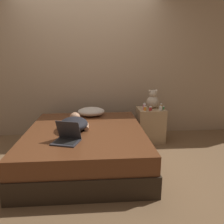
% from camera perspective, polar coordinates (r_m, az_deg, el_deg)
% --- Properties ---
extents(ground_plane, '(12.00, 12.00, 0.00)m').
position_cam_1_polar(ground_plane, '(3.20, -6.65, -12.65)').
color(ground_plane, brown).
extents(wall_back, '(8.00, 0.06, 2.60)m').
position_cam_1_polar(wall_back, '(4.07, -6.57, 12.19)').
color(wall_back, tan).
rests_on(wall_back, ground_plane).
extents(bed, '(1.60, 1.86, 0.48)m').
position_cam_1_polar(bed, '(3.10, -6.78, -8.76)').
color(bed, '#2D2319').
rests_on(bed, ground_plane).
extents(nightstand, '(0.45, 0.39, 0.58)m').
position_cam_1_polar(nightstand, '(3.86, 9.98, -3.32)').
color(nightstand, tan).
rests_on(nightstand, ground_plane).
extents(pillow, '(0.45, 0.36, 0.14)m').
position_cam_1_polar(pillow, '(3.67, -5.45, 0.11)').
color(pillow, beige).
rests_on(pillow, bed).
extents(person_lying, '(0.40, 0.65, 0.16)m').
position_cam_1_polar(person_lying, '(3.04, -9.86, -2.90)').
color(person_lying, black).
rests_on(person_lying, bed).
extents(laptop, '(0.35, 0.32, 0.25)m').
position_cam_1_polar(laptop, '(2.61, -11.67, -6.50)').
color(laptop, '#333338').
rests_on(laptop, bed).
extents(teddy_bear, '(0.21, 0.21, 0.32)m').
position_cam_1_polar(teddy_bear, '(3.82, 10.60, 3.12)').
color(teddy_bear, beige).
rests_on(teddy_bear, nightstand).
extents(bottle_green, '(0.03, 0.03, 0.06)m').
position_cam_1_polar(bottle_green, '(3.78, 13.32, 1.12)').
color(bottle_green, '#3D8E4C').
rests_on(bottle_green, nightstand).
extents(bottle_pink, '(0.05, 0.05, 0.11)m').
position_cam_1_polar(bottle_pink, '(3.70, 8.47, 1.45)').
color(bottle_pink, pink).
rests_on(bottle_pink, nightstand).
extents(bottle_amber, '(0.04, 0.04, 0.09)m').
position_cam_1_polar(bottle_amber, '(3.82, 12.71, 1.51)').
color(bottle_amber, gold).
rests_on(bottle_amber, nightstand).
extents(bottle_red, '(0.05, 0.05, 0.07)m').
position_cam_1_polar(bottle_red, '(3.65, 10.02, 0.92)').
color(bottle_red, '#B72D2D').
rests_on(bottle_red, nightstand).
extents(bottle_orange, '(0.04, 0.04, 0.08)m').
position_cam_1_polar(bottle_orange, '(3.63, 8.61, 0.98)').
color(bottle_orange, orange).
rests_on(bottle_orange, nightstand).
extents(bottle_white, '(0.05, 0.05, 0.07)m').
position_cam_1_polar(bottle_white, '(3.69, 12.59, 0.98)').
color(bottle_white, white).
rests_on(bottle_white, nightstand).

